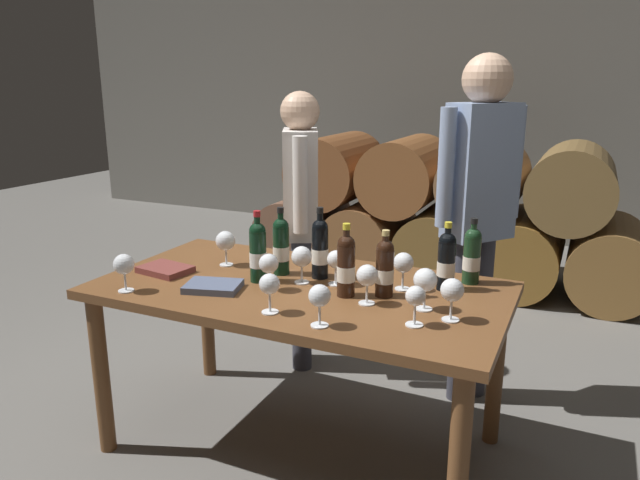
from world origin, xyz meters
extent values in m
plane|color=#66635E|center=(0.00, 0.00, 0.00)|extent=(14.00, 14.00, 0.00)
cube|color=slate|center=(0.00, 4.20, 1.40)|extent=(10.00, 0.24, 2.80)
cylinder|color=brown|center=(-1.26, 2.60, 0.30)|extent=(0.60, 0.90, 0.60)
cylinder|color=brown|center=(-0.63, 2.60, 0.30)|extent=(0.60, 0.90, 0.60)
cylinder|color=brown|center=(0.00, 2.60, 0.30)|extent=(0.60, 0.90, 0.60)
cylinder|color=brown|center=(0.63, 2.60, 0.30)|extent=(0.60, 0.90, 0.60)
cylinder|color=olive|center=(1.26, 2.60, 0.30)|extent=(0.60, 0.90, 0.60)
cylinder|color=brown|center=(-0.95, 2.60, 0.85)|extent=(0.60, 0.90, 0.60)
cylinder|color=brown|center=(-0.32, 2.60, 0.85)|extent=(0.60, 0.90, 0.60)
cylinder|color=olive|center=(0.31, 2.60, 0.85)|extent=(0.60, 0.90, 0.60)
cylinder|color=brown|center=(0.95, 2.60, 0.85)|extent=(0.60, 0.90, 0.60)
cube|color=brown|center=(0.00, 0.00, 0.74)|extent=(1.70, 0.90, 0.04)
cylinder|color=brown|center=(-0.77, -0.39, 0.36)|extent=(0.07, 0.07, 0.72)
cylinder|color=brown|center=(0.77, -0.39, 0.36)|extent=(0.07, 0.07, 0.72)
cylinder|color=brown|center=(-0.77, 0.39, 0.36)|extent=(0.07, 0.07, 0.72)
cylinder|color=brown|center=(0.77, 0.39, 0.36)|extent=(0.07, 0.07, 0.72)
cylinder|color=black|center=(-0.15, 0.11, 0.87)|extent=(0.07, 0.07, 0.21)
sphere|color=black|center=(-0.15, 0.11, 0.98)|extent=(0.07, 0.07, 0.07)
cylinder|color=black|center=(-0.15, 0.11, 1.00)|extent=(0.03, 0.03, 0.07)
cylinder|color=black|center=(-0.15, 0.11, 1.05)|extent=(0.03, 0.03, 0.02)
cylinder|color=silver|center=(-0.15, 0.11, 0.86)|extent=(0.07, 0.07, 0.06)
cylinder|color=black|center=(0.56, 0.21, 0.86)|extent=(0.07, 0.07, 0.20)
sphere|color=black|center=(0.56, 0.21, 0.97)|extent=(0.07, 0.07, 0.07)
cylinder|color=black|center=(0.56, 0.21, 0.99)|extent=(0.03, 0.03, 0.06)
cylinder|color=gold|center=(0.56, 0.21, 1.03)|extent=(0.03, 0.03, 0.02)
cylinder|color=silver|center=(0.56, 0.21, 0.85)|extent=(0.07, 0.07, 0.06)
cylinder|color=black|center=(0.36, 0.03, 0.85)|extent=(0.07, 0.07, 0.19)
sphere|color=black|center=(0.36, 0.03, 0.96)|extent=(0.07, 0.07, 0.07)
cylinder|color=black|center=(0.36, 0.03, 0.98)|extent=(0.03, 0.03, 0.06)
cylinder|color=tan|center=(0.36, 0.03, 1.02)|extent=(0.03, 0.03, 0.02)
cylinder|color=silver|center=(0.36, 0.03, 0.85)|extent=(0.07, 0.07, 0.06)
cylinder|color=black|center=(0.03, 0.13, 0.87)|extent=(0.07, 0.07, 0.22)
sphere|color=black|center=(0.03, 0.13, 0.99)|extent=(0.07, 0.07, 0.07)
cylinder|color=black|center=(0.03, 0.13, 1.01)|extent=(0.03, 0.03, 0.07)
cylinder|color=black|center=(0.03, 0.13, 1.06)|extent=(0.03, 0.03, 0.03)
cylinder|color=silver|center=(0.03, 0.13, 0.86)|extent=(0.07, 0.07, 0.07)
cylinder|color=black|center=(-0.19, -0.02, 0.87)|extent=(0.07, 0.07, 0.22)
sphere|color=black|center=(-0.19, -0.02, 0.98)|extent=(0.07, 0.07, 0.07)
cylinder|color=black|center=(-0.19, -0.02, 1.01)|extent=(0.03, 0.03, 0.07)
cylinder|color=#B21E23|center=(-0.19, -0.02, 1.06)|extent=(0.03, 0.03, 0.02)
cylinder|color=silver|center=(-0.19, -0.02, 0.86)|extent=(0.07, 0.07, 0.06)
cylinder|color=#19381E|center=(0.64, 0.34, 0.86)|extent=(0.07, 0.07, 0.20)
sphere|color=#19381E|center=(0.64, 0.34, 0.96)|extent=(0.07, 0.07, 0.07)
cylinder|color=#19381E|center=(0.64, 0.34, 0.99)|extent=(0.03, 0.03, 0.06)
cylinder|color=black|center=(0.64, 0.34, 1.03)|extent=(0.03, 0.03, 0.02)
cylinder|color=silver|center=(0.64, 0.34, 0.85)|extent=(0.07, 0.07, 0.06)
cylinder|color=black|center=(0.22, -0.03, 0.86)|extent=(0.07, 0.07, 0.21)
sphere|color=black|center=(0.22, -0.03, 0.97)|extent=(0.07, 0.07, 0.07)
cylinder|color=black|center=(0.22, -0.03, 1.00)|extent=(0.03, 0.03, 0.07)
cylinder|color=gold|center=(0.22, -0.03, 1.05)|extent=(0.03, 0.03, 0.02)
cylinder|color=silver|center=(0.22, -0.03, 0.85)|extent=(0.07, 0.07, 0.06)
cylinder|color=white|center=(0.55, -0.20, 0.76)|extent=(0.06, 0.06, 0.00)
cylinder|color=white|center=(0.55, -0.20, 0.80)|extent=(0.01, 0.01, 0.07)
sphere|color=white|center=(0.55, -0.20, 0.87)|extent=(0.07, 0.07, 0.07)
cylinder|color=white|center=(0.40, 0.14, 0.76)|extent=(0.06, 0.06, 0.00)
cylinder|color=white|center=(0.40, 0.14, 0.80)|extent=(0.01, 0.01, 0.07)
sphere|color=white|center=(0.40, 0.14, 0.88)|extent=(0.08, 0.08, 0.08)
cylinder|color=white|center=(-0.62, -0.36, 0.76)|extent=(0.06, 0.06, 0.00)
cylinder|color=white|center=(-0.62, -0.36, 0.80)|extent=(0.01, 0.01, 0.07)
sphere|color=white|center=(-0.62, -0.36, 0.88)|extent=(0.08, 0.08, 0.08)
cylinder|color=white|center=(-0.09, -0.10, 0.76)|extent=(0.06, 0.06, 0.00)
cylinder|color=white|center=(-0.09, -0.10, 0.80)|extent=(0.01, 0.01, 0.07)
sphere|color=white|center=(-0.09, -0.10, 0.87)|extent=(0.08, 0.08, 0.08)
cylinder|color=white|center=(-0.44, 0.11, 0.76)|extent=(0.06, 0.06, 0.00)
cylinder|color=white|center=(-0.44, 0.11, 0.80)|extent=(0.01, 0.01, 0.07)
sphere|color=white|center=(-0.44, 0.11, 0.88)|extent=(0.09, 0.09, 0.09)
cylinder|color=white|center=(-0.01, 0.04, 0.76)|extent=(0.06, 0.06, 0.00)
cylinder|color=white|center=(-0.01, 0.04, 0.80)|extent=(0.01, 0.01, 0.07)
sphere|color=white|center=(-0.01, 0.04, 0.88)|extent=(0.09, 0.09, 0.09)
cylinder|color=white|center=(0.13, 0.08, 0.76)|extent=(0.06, 0.06, 0.00)
cylinder|color=white|center=(0.13, 0.08, 0.80)|extent=(0.01, 0.01, 0.07)
sphere|color=white|center=(0.13, 0.08, 0.87)|extent=(0.08, 0.08, 0.08)
cylinder|color=white|center=(0.54, -0.04, 0.76)|extent=(0.06, 0.06, 0.00)
cylinder|color=white|center=(0.54, -0.04, 0.80)|extent=(0.01, 0.01, 0.07)
sphere|color=white|center=(0.54, -0.04, 0.88)|extent=(0.09, 0.09, 0.09)
cylinder|color=white|center=(0.66, -0.11, 0.76)|extent=(0.06, 0.06, 0.00)
cylinder|color=white|center=(0.66, -0.11, 0.80)|extent=(0.01, 0.01, 0.07)
sphere|color=white|center=(0.66, -0.11, 0.88)|extent=(0.08, 0.08, 0.08)
cylinder|color=white|center=(0.33, -0.08, 0.76)|extent=(0.06, 0.06, 0.00)
cylinder|color=white|center=(0.33, -0.08, 0.80)|extent=(0.01, 0.01, 0.07)
sphere|color=white|center=(0.33, -0.08, 0.88)|extent=(0.08, 0.08, 0.08)
cylinder|color=white|center=(0.25, -0.35, 0.76)|extent=(0.06, 0.06, 0.00)
cylinder|color=white|center=(0.25, -0.35, 0.80)|extent=(0.01, 0.01, 0.07)
sphere|color=white|center=(0.25, -0.35, 0.87)|extent=(0.08, 0.08, 0.08)
cylinder|color=white|center=(0.03, -0.31, 0.76)|extent=(0.06, 0.06, 0.00)
cylinder|color=white|center=(0.03, -0.31, 0.80)|extent=(0.01, 0.01, 0.07)
sphere|color=white|center=(0.03, -0.31, 0.87)|extent=(0.08, 0.08, 0.08)
cube|color=#4C5670|center=(-0.30, -0.19, 0.77)|extent=(0.25, 0.21, 0.03)
cube|color=brown|center=(-0.63, -0.09, 0.77)|extent=(0.24, 0.19, 0.03)
cylinder|color=#383842|center=(0.62, 0.79, 0.43)|extent=(0.11, 0.11, 0.85)
cylinder|color=#383842|center=(0.55, 0.71, 0.43)|extent=(0.11, 0.11, 0.85)
cube|color=#8499BC|center=(0.58, 0.75, 1.17)|extent=(0.34, 0.36, 0.64)
cylinder|color=#8499BC|center=(0.71, 0.92, 1.21)|extent=(0.08, 0.08, 0.54)
cylinder|color=#8499BC|center=(0.46, 0.58, 1.21)|extent=(0.08, 0.08, 0.54)
sphere|color=tan|center=(0.58, 0.75, 1.60)|extent=(0.23, 0.23, 0.23)
cylinder|color=#383842|center=(-0.38, 0.77, 0.38)|extent=(0.11, 0.11, 0.77)
cylinder|color=#383842|center=(-0.33, 0.67, 0.38)|extent=(0.11, 0.11, 0.77)
cube|color=silver|center=(-0.35, 0.72, 1.06)|extent=(0.30, 0.37, 0.58)
cylinder|color=silver|center=(-0.45, 0.91, 1.08)|extent=(0.08, 0.08, 0.49)
cylinder|color=silver|center=(-0.26, 0.53, 1.08)|extent=(0.08, 0.08, 0.49)
sphere|color=tan|center=(-0.35, 0.72, 1.44)|extent=(0.21, 0.21, 0.21)
camera|label=1|loc=(1.06, -2.10, 1.59)|focal=33.24mm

